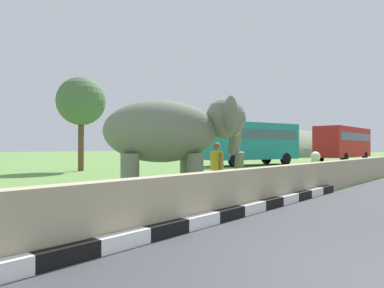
{
  "coord_description": "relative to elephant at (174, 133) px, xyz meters",
  "views": [
    {
      "loc": [
        -3.94,
        -0.48,
        1.52
      ],
      "look_at": [
        3.08,
        5.75,
        1.6
      ],
      "focal_mm": 32.01,
      "sensor_mm": 36.0,
      "label": 1
    }
  ],
  "objects": [
    {
      "name": "hill_east",
      "position": [
        52.22,
        25.58,
        -1.9
      ],
      "size": [
        38.75,
        31.0,
        9.98
      ],
      "color": "slate",
      "rests_on": "ground_plane"
    },
    {
      "name": "bus_teal",
      "position": [
        17.94,
        8.59,
        0.18
      ],
      "size": [
        9.06,
        4.86,
        3.5
      ],
      "color": "teal",
      "rests_on": "ground_plane"
    },
    {
      "name": "person_handler",
      "position": [
        1.37,
        -0.43,
        -0.97
      ],
      "size": [
        0.39,
        0.64,
        1.66
      ],
      "color": "navy",
      "rests_on": "ground_plane"
    },
    {
      "name": "barrier_parapet",
      "position": [
        -0.78,
        -2.18,
        -1.4
      ],
      "size": [
        28.0,
        0.36,
        1.0
      ],
      "primitive_type": "cube",
      "color": "tan",
      "rests_on": "ground_plane"
    },
    {
      "name": "bus_red",
      "position": [
        29.97,
        5.04,
        0.18
      ],
      "size": [
        9.85,
        2.69,
        3.5
      ],
      "color": "#B21E1E",
      "rests_on": "ground_plane"
    },
    {
      "name": "striped_curb",
      "position": [
        -3.13,
        -2.48,
        -1.78
      ],
      "size": [
        16.2,
        0.2,
        0.24
      ],
      "color": "white",
      "rests_on": "ground_plane"
    },
    {
      "name": "cow_near",
      "position": [
        15.15,
        2.09,
        -1.03
      ],
      "size": [
        1.85,
        1.28,
        1.23
      ],
      "color": "beige",
      "rests_on": "ground_plane"
    },
    {
      "name": "tree_distant",
      "position": [
        4.79,
        13.01,
        2.49
      ],
      "size": [
        3.05,
        3.05,
        5.96
      ],
      "color": "brown",
      "rests_on": "ground_plane"
    },
    {
      "name": "elephant",
      "position": [
        0.0,
        0.0,
        0.0
      ],
      "size": [
        3.95,
        3.59,
        2.91
      ],
      "color": "slate",
      "rests_on": "ground_plane"
    }
  ]
}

